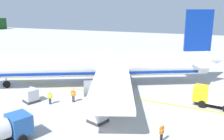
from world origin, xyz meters
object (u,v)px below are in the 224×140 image
cargo_container_near (31,95)px  crew_marshaller (162,132)px  service_truck_baggage (221,95)px  airliner_foreground (98,65)px  crew_loader_left (73,95)px  cargo_container_mid (98,114)px  crew_loader_right (50,97)px

cargo_container_near → crew_marshaller: size_ratio=1.28×
service_truck_baggage → airliner_foreground: bearing=85.7°
service_truck_baggage → crew_loader_left: service_truck_baggage is taller
airliner_foreground → crew_loader_left: size_ratio=21.51×
cargo_container_mid → crew_loader_right: 8.08m
cargo_container_near → crew_loader_left: (2.29, -5.03, 0.16)m
cargo_container_near → crew_loader_right: bearing=-82.0°
service_truck_baggage → cargo_container_mid: size_ratio=2.95×
service_truck_baggage → crew_marshaller: size_ratio=3.60×
airliner_foreground → cargo_container_near: size_ratio=17.09×
cargo_container_near → cargo_container_mid: bearing=-97.1°
airliner_foreground → cargo_container_mid: bearing=-151.2°
cargo_container_mid → crew_loader_left: bearing=57.3°
airliner_foreground → crew_loader_right: airliner_foreground is taller
service_truck_baggage → cargo_container_near: 23.97m
crew_marshaller → service_truck_baggage: bearing=-22.6°
airliner_foreground → crew_marshaller: (-12.29, -13.34, -2.37)m
service_truck_baggage → crew_marshaller: bearing=157.4°
crew_loader_left → airliner_foreground: bearing=4.2°
service_truck_baggage → crew_marshaller: (-10.93, 4.56, -0.56)m
crew_loader_right → cargo_container_mid: bearing=-102.3°
crew_marshaller → crew_loader_right: size_ratio=1.03×
crew_marshaller → crew_loader_left: crew_loader_left is taller
cargo_container_mid → crew_marshaller: bearing=-98.0°
cargo_container_near → crew_loader_left: 5.53m
cargo_container_near → crew_loader_left: bearing=-65.5°
service_truck_baggage → cargo_container_near: (-8.59, 22.36, -0.71)m
crew_loader_right → cargo_container_near: bearing=98.0°
crew_marshaller → crew_loader_left: 13.58m
cargo_container_mid → crew_loader_right: cargo_container_mid is taller
crew_marshaller → crew_loader_right: 15.27m
cargo_container_near → cargo_container_mid: size_ratio=1.04×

